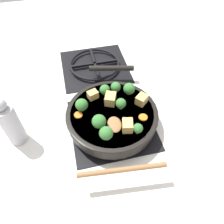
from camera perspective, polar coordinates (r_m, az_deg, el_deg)
The scene contains 20 objects.
ground_plane at distance 0.84m, azimuth 0.00°, elevation -3.36°, with size 2.40×2.40×0.00m, color white.
front_burner_grate at distance 0.83m, azimuth 0.00°, elevation -2.87°, with size 0.31×0.31×0.03m.
rear_burner_grate at distance 1.08m, azimuth -4.53°, elevation 12.16°, with size 0.31×0.31×0.03m.
skillet_pan at distance 0.80m, azimuth -0.00°, elevation -0.85°, with size 0.33×0.45×0.05m.
wooden_spoon at distance 0.68m, azimuth 1.78°, elevation -9.81°, with size 0.26×0.22×0.02m.
tofu_cube_center_large at distance 0.79m, azimuth -0.42°, elevation 3.43°, with size 0.05×0.04×0.04m, color tan.
tofu_cube_near_handle at distance 0.80m, azimuth 7.75°, elevation 3.25°, with size 0.04×0.03×0.03m, color tan.
tofu_cube_east_chunk at distance 0.82m, azimuth -5.04°, elevation 4.52°, with size 0.04×0.03×0.03m, color tan.
tofu_cube_west_chunk at distance 0.72m, azimuth 4.07°, elevation -3.57°, with size 0.04×0.03×0.03m, color tan.
broccoli_floret_near_spoon at distance 0.83m, azimuth 0.97°, elevation 6.50°, with size 0.04×0.04×0.05m.
broccoli_floret_center_top at distance 0.82m, azimuth 4.50°, elevation 6.06°, with size 0.04×0.04×0.05m.
broccoli_floret_east_rim at distance 0.77m, azimuth -7.94°, elevation 1.85°, with size 0.04×0.04×0.05m.
broccoli_floret_west_rim at distance 0.71m, azimuth 6.79°, elevation -4.28°, with size 0.03×0.03×0.04m.
broccoli_floret_north_edge at distance 0.69m, azimuth -1.55°, elevation -5.56°, with size 0.04×0.04×0.05m.
broccoli_floret_south_cluster at distance 0.71m, azimuth -3.42°, elevation -2.50°, with size 0.05×0.05×0.05m.
broccoli_floret_mid_floret at distance 0.77m, azimuth 2.34°, elevation 2.23°, with size 0.04×0.04×0.04m.
broccoli_floret_small_inner at distance 0.82m, azimuth -1.89°, elevation 5.82°, with size 0.04×0.04×0.05m.
carrot_slice_orange_thin at distance 0.77m, azimuth -8.78°, elevation -0.78°, with size 0.03×0.03×0.01m, color orange.
carrot_slice_near_center at distance 0.77m, azimuth 8.11°, elevation -1.38°, with size 0.03×0.03×0.01m, color orange.
pepper_mill at distance 0.80m, azimuth -24.97°, elevation -2.74°, with size 0.06×0.06×0.21m.
Camera 1 is at (-0.12, -0.49, 0.67)m, focal length 35.00 mm.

